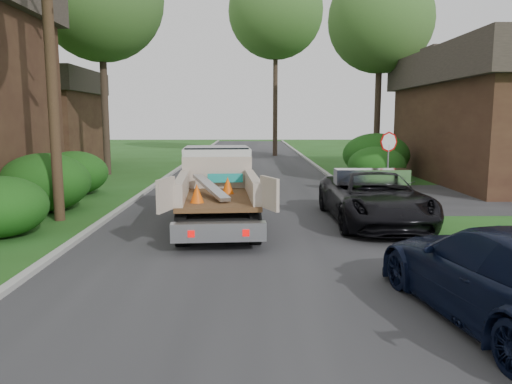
{
  "coord_description": "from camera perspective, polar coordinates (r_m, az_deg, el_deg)",
  "views": [
    {
      "loc": [
        0.12,
        -9.4,
        2.98
      ],
      "look_at": [
        0.24,
        2.52,
        1.2
      ],
      "focal_mm": 35.0,
      "sensor_mm": 36.0,
      "label": 1
    }
  ],
  "objects": [
    {
      "name": "ground",
      "position": [
        9.87,
        -1.26,
        -9.09
      ],
      "size": [
        120.0,
        120.0,
        0.0
      ],
      "primitive_type": "plane",
      "color": "#214A15",
      "rests_on": "ground"
    },
    {
      "name": "road",
      "position": [
        19.63,
        -0.9,
        -0.24
      ],
      "size": [
        8.0,
        90.0,
        0.02
      ],
      "primitive_type": "cube",
      "color": "#28282B",
      "rests_on": "ground"
    },
    {
      "name": "curb_left",
      "position": [
        20.07,
        -12.69,
        -0.09
      ],
      "size": [
        0.2,
        90.0,
        0.12
      ],
      "primitive_type": "cube",
      "color": "#9E9E99",
      "rests_on": "ground"
    },
    {
      "name": "curb_right",
      "position": [
        20.02,
        10.92,
        -0.06
      ],
      "size": [
        0.2,
        90.0,
        0.12
      ],
      "primitive_type": "cube",
      "color": "#9E9E99",
      "rests_on": "ground"
    },
    {
      "name": "stop_sign",
      "position": [
        19.13,
        14.89,
        4.59
      ],
      "size": [
        0.71,
        0.32,
        2.48
      ],
      "color": "slate",
      "rests_on": "ground"
    },
    {
      "name": "utility_pole",
      "position": [
        15.59,
        -22.51,
        15.95
      ],
      "size": [
        2.42,
        1.25,
        10.0
      ],
      "color": "#382619",
      "rests_on": "ground"
    },
    {
      "name": "house_left_far",
      "position": [
        34.23,
        -24.24,
        7.86
      ],
      "size": [
        7.56,
        7.56,
        6.0
      ],
      "color": "#351E16",
      "rests_on": "ground"
    },
    {
      "name": "hedge_left_a",
      "position": [
        14.1,
        -27.2,
        -1.5
      ],
      "size": [
        2.34,
        2.34,
        1.53
      ],
      "primitive_type": "ellipsoid",
      "color": "#1A440F",
      "rests_on": "ground"
    },
    {
      "name": "hedge_left_b",
      "position": [
        17.35,
        -22.99,
        1.04
      ],
      "size": [
        2.86,
        2.86,
        1.87
      ],
      "primitive_type": "ellipsoid",
      "color": "#1A440F",
      "rests_on": "ground"
    },
    {
      "name": "hedge_left_c",
      "position": [
        20.71,
        -20.08,
        2.06
      ],
      "size": [
        2.6,
        2.6,
        1.7
      ],
      "primitive_type": "ellipsoid",
      "color": "#1A440F",
      "rests_on": "ground"
    },
    {
      "name": "hedge_right_a",
      "position": [
        23.21,
        13.63,
        2.97
      ],
      "size": [
        2.6,
        2.6,
        1.7
      ],
      "primitive_type": "ellipsoid",
      "color": "#1A440F",
      "rests_on": "ground"
    },
    {
      "name": "hedge_right_b",
      "position": [
        26.26,
        13.55,
        4.15
      ],
      "size": [
        3.38,
        3.38,
        2.21
      ],
      "primitive_type": "ellipsoid",
      "color": "#1A440F",
      "rests_on": "ground"
    },
    {
      "name": "tree_right_far",
      "position": [
        30.81,
        14.06,
        18.51
      ],
      "size": [
        6.0,
        6.0,
        11.5
      ],
      "color": "#2D2119",
      "rests_on": "ground"
    },
    {
      "name": "tree_center_far",
      "position": [
        40.25,
        2.27,
        19.93
      ],
      "size": [
        7.2,
        7.2,
        14.6
      ],
      "color": "#2D2119",
      "rests_on": "ground"
    },
    {
      "name": "flatbed_truck",
      "position": [
        14.31,
        -4.46,
        1.11
      ],
      "size": [
        2.71,
        5.73,
        2.11
      ],
      "rotation": [
        0.0,
        0.0,
        0.07
      ],
      "color": "black",
      "rests_on": "ground"
    },
    {
      "name": "black_pickup",
      "position": [
        14.51,
        13.33,
        -0.62
      ],
      "size": [
        2.53,
        5.37,
        1.48
      ],
      "primitive_type": "imported",
      "rotation": [
        0.0,
        0.0,
        0.01
      ],
      "color": "black",
      "rests_on": "ground"
    },
    {
      "name": "navy_suv",
      "position": [
        8.14,
        26.65,
        -8.48
      ],
      "size": [
        2.77,
        5.27,
        1.46
      ],
      "primitive_type": "imported",
      "rotation": [
        0.0,
        0.0,
        3.29
      ],
      "color": "black",
      "rests_on": "ground"
    }
  ]
}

